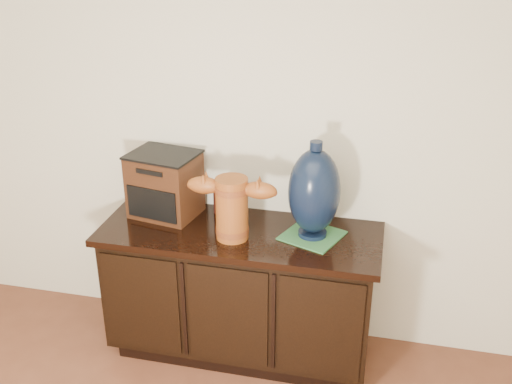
% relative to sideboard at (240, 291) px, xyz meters
% --- Properties ---
extents(sideboard, '(1.46, 0.56, 0.75)m').
position_rel_sideboard_xyz_m(sideboard, '(0.00, 0.00, 0.00)').
color(sideboard, black).
rests_on(sideboard, ground).
extents(terracotta_vessel, '(0.45, 0.17, 0.32)m').
position_rel_sideboard_xyz_m(terracotta_vessel, '(-0.02, -0.07, 0.55)').
color(terracotta_vessel, '#9B4F1C').
rests_on(terracotta_vessel, sideboard).
extents(tv_radio, '(0.39, 0.34, 0.35)m').
position_rel_sideboard_xyz_m(tv_radio, '(-0.44, 0.11, 0.54)').
color(tv_radio, '#391C0E').
rests_on(tv_radio, sideboard).
extents(green_mat, '(0.35, 0.35, 0.01)m').
position_rel_sideboard_xyz_m(green_mat, '(0.37, 0.03, 0.37)').
color(green_mat, '#2E6837').
rests_on(green_mat, sideboard).
extents(lamp_base, '(0.34, 0.34, 0.50)m').
position_rel_sideboard_xyz_m(lamp_base, '(0.37, 0.03, 0.62)').
color(lamp_base, black).
rests_on(lamp_base, green_mat).
extents(spray_can, '(0.07, 0.07, 0.19)m').
position_rel_sideboard_xyz_m(spray_can, '(-0.16, 0.19, 0.46)').
color(spray_can, '#50160D').
rests_on(spray_can, sideboard).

